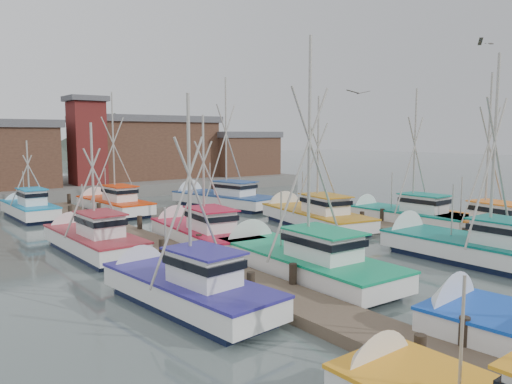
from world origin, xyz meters
TOP-DOWN VIEW (x-y plane):
  - ground at (0.00, 0.00)m, footprint 260.00×260.00m
  - dock_left at (-7.00, 4.04)m, footprint 2.30×46.00m
  - dock_right at (7.00, 4.04)m, footprint 2.30×46.00m
  - quay at (0.00, 37.00)m, footprint 44.00×16.00m
  - shed_center at (6.00, 37.00)m, footprint 14.84×9.54m
  - shed_right at (17.00, 34.00)m, footprint 8.48×6.36m
  - lookout_tower at (-2.00, 33.00)m, footprint 3.60×3.60m
  - boat_4 at (-4.20, -0.17)m, footprint 4.35×9.89m
  - boat_5 at (4.08, -3.52)m, footprint 4.30×10.27m
  - boat_6 at (-10.04, -0.53)m, footprint 3.38×8.46m
  - boat_7 at (9.75, -0.39)m, footprint 4.11×9.20m
  - boat_8 at (-4.56, 7.47)m, footprint 3.64×9.24m
  - boat_9 at (4.43, 8.07)m, footprint 4.70×10.18m
  - boat_10 at (-9.87, 9.45)m, footprint 3.09×8.57m
  - boat_11 at (9.37, 4.37)m, footprint 3.93×9.02m
  - boat_12 at (-4.14, 21.46)m, footprint 3.93×8.91m
  - boat_13 at (4.51, 19.38)m, footprint 5.21×10.78m
  - boat_14 at (-9.86, 22.96)m, footprint 2.64×7.83m
  - gull_near at (1.33, -5.16)m, footprint 1.49×0.65m
  - gull_far at (1.63, 1.69)m, footprint 1.55×0.66m

SIDE VIEW (x-z plane):
  - ground at x=0.00m, z-range 0.00..0.00m
  - dock_left at x=-7.00m, z-range -0.54..0.96m
  - dock_right at x=7.00m, z-range -0.54..0.96m
  - quay at x=0.00m, z-range 0.00..1.20m
  - boat_14 at x=-9.86m, z-range -2.44..3.79m
  - boat_8 at x=-4.56m, z-range -3.26..4.61m
  - boat_10 at x=-9.87m, z-range -3.00..4.35m
  - boat_6 at x=-10.04m, z-range -3.37..4.73m
  - boat_9 at x=4.43m, z-range -4.02..5.38m
  - boat_12 at x=-4.14m, z-range -4.30..5.67m
  - boat_11 at x=9.37m, z-range -4.20..5.57m
  - boat_5 at x=4.08m, z-range -4.64..6.02m
  - boat_7 at x=9.75m, z-range -4.48..5.86m
  - boat_4 at x=-4.20m, z-range -4.77..6.15m
  - boat_13 at x=4.51m, z-range -5.15..6.53m
  - shed_right at x=17.00m, z-range 1.24..6.44m
  - shed_center at x=6.00m, z-range 1.24..8.14m
  - lookout_tower at x=-2.00m, z-range 1.30..9.80m
  - gull_far at x=1.63m, z-range 8.10..8.34m
  - gull_near at x=1.33m, z-range 9.58..9.82m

